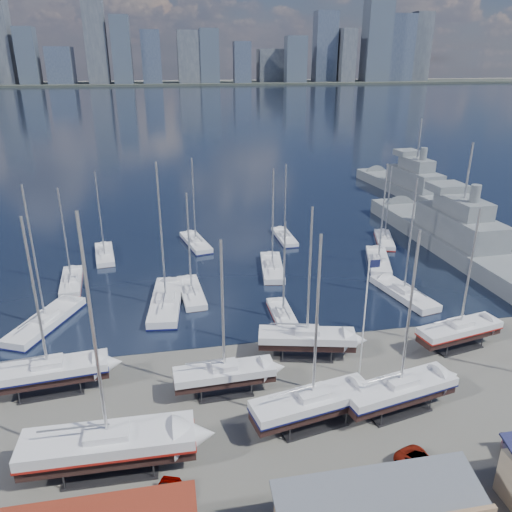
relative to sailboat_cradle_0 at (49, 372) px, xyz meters
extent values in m
plane|color=#605E59|center=(22.17, -5.33, -2.08)|extent=(1400.00, 1400.00, 0.00)
cube|color=#19233A|center=(22.17, 304.67, -2.23)|extent=(1400.00, 600.00, 0.40)
cube|color=#2D332D|center=(22.17, 564.67, -0.98)|extent=(1400.00, 80.00, 2.20)
cube|color=#595E66|center=(-146.38, 564.13, 42.03)|extent=(22.49, 24.47, 83.83)
cube|color=#3D4756|center=(-119.80, 556.98, 28.11)|extent=(19.55, 21.83, 55.97)
cube|color=#475166|center=(-89.02, 563.25, 18.69)|extent=(26.03, 30.49, 37.14)
cube|color=#595E66|center=(-48.79, 551.62, 43.94)|extent=(21.60, 16.58, 87.63)
cube|color=#3D4756|center=(-23.21, 553.04, 33.92)|extent=(19.42, 28.42, 67.60)
cube|color=#475166|center=(7.17, 556.26, 27.17)|extent=(20.24, 23.80, 54.09)
cube|color=#595E66|center=(47.95, 553.00, 27.12)|extent=(24.62, 19.72, 54.00)
cube|color=#3D4756|center=(69.81, 551.22, 28.11)|extent=(20.75, 17.93, 55.97)
cube|color=#475166|center=(106.27, 549.54, 21.63)|extent=(18.36, 16.25, 43.03)
cube|color=#595E66|center=(142.41, 568.45, 17.97)|extent=(28.49, 22.03, 35.69)
cube|color=#3D4756|center=(167.89, 550.66, 24.68)|extent=(23.34, 17.87, 49.11)
cube|color=#475166|center=(207.15, 565.51, 38.10)|extent=(25.35, 19.79, 75.95)
cube|color=#595E66|center=(230.56, 559.00, 28.96)|extent=(17.00, 27.45, 57.67)
cube|color=#3D4756|center=(267.71, 558.91, 53.14)|extent=(29.28, 24.05, 106.04)
cube|color=#475166|center=(299.71, 568.38, 37.32)|extent=(30.82, 28.37, 74.41)
cube|color=#595E66|center=(329.56, 570.21, 38.86)|extent=(21.74, 17.03, 77.48)
cube|color=#2D2D33|center=(0.00, 0.00, -2.00)|extent=(5.67, 3.01, 0.16)
cube|color=black|center=(0.00, 0.00, -0.48)|extent=(10.10, 3.30, 0.79)
cube|color=silver|center=(0.00, 0.00, 0.31)|extent=(10.14, 3.71, 0.79)
cube|color=#0C0F3F|center=(0.00, 0.00, -0.05)|extent=(10.25, 3.75, 0.16)
cube|color=silver|center=(0.00, 0.00, 0.96)|extent=(2.63, 1.90, 0.50)
cylinder|color=#B2B2B7|center=(0.00, 0.00, 7.41)|extent=(0.22, 0.22, 13.40)
cube|color=#2D2D33|center=(5.89, -10.27, -2.00)|extent=(6.63, 3.11, 0.16)
cube|color=black|center=(5.89, -10.27, -0.40)|extent=(12.02, 3.03, 0.96)
cube|color=silver|center=(5.89, -10.27, 0.56)|extent=(12.02, 3.53, 0.96)
cube|color=maroon|center=(5.89, -10.27, 0.12)|extent=(12.14, 3.57, 0.19)
cube|color=silver|center=(5.89, -10.27, 1.29)|extent=(3.02, 2.06, 0.50)
cylinder|color=#B2B2B7|center=(5.89, -10.27, 9.12)|extent=(0.22, 0.22, 16.17)
cube|color=#2D2D33|center=(14.98, -3.04, -2.00)|extent=(4.89, 2.40, 0.16)
cube|color=black|center=(14.98, -3.04, -0.53)|extent=(8.80, 2.45, 0.70)
cube|color=silver|center=(14.98, -3.04, 0.17)|extent=(8.82, 2.82, 0.70)
cube|color=silver|center=(14.98, -3.04, 0.77)|extent=(2.24, 1.56, 0.50)
cylinder|color=#B2B2B7|center=(14.98, -3.04, 6.40)|extent=(0.22, 0.22, 11.77)
cube|color=#2D2D33|center=(21.31, -8.35, -2.00)|extent=(5.86, 3.53, 0.16)
cube|color=black|center=(21.31, -8.35, -0.48)|extent=(10.22, 4.26, 0.80)
cube|color=silver|center=(21.31, -8.35, 0.31)|extent=(10.30, 4.67, 0.80)
cube|color=#0C0F3F|center=(21.31, -8.35, -0.05)|extent=(10.41, 4.72, 0.16)
cube|color=silver|center=(21.31, -8.35, 0.96)|extent=(2.77, 2.12, 0.50)
cylinder|color=#B2B2B7|center=(21.31, -8.35, 7.43)|extent=(0.22, 0.22, 13.43)
cube|color=#2D2D33|center=(23.62, 1.27, -2.00)|extent=(5.55, 3.47, 0.16)
cube|color=black|center=(23.62, 1.27, -0.51)|extent=(9.62, 4.31, 0.75)
cube|color=silver|center=(23.62, 1.27, 0.24)|extent=(9.71, 4.69, 0.75)
cube|color=silver|center=(23.62, 1.27, 0.87)|extent=(2.64, 2.07, 0.50)
cylinder|color=#B2B2B7|center=(23.62, 1.27, 6.93)|extent=(0.22, 0.22, 12.63)
cube|color=#2D2D33|center=(28.85, -8.04, -2.00)|extent=(5.78, 3.52, 0.16)
cube|color=black|center=(28.85, -8.04, -0.49)|extent=(10.06, 4.29, 0.78)
cube|color=silver|center=(28.85, -8.04, 0.30)|extent=(10.15, 4.69, 0.78)
cube|color=#0C0F3F|center=(28.85, -8.04, -0.07)|extent=(10.25, 4.74, 0.16)
cube|color=silver|center=(28.85, -8.04, 0.94)|extent=(2.73, 2.11, 0.50)
cylinder|color=#B2B2B7|center=(28.85, -8.04, 7.30)|extent=(0.22, 0.22, 13.22)
cube|color=#2D2D33|center=(39.18, -0.01, -2.00)|extent=(5.29, 3.20, 0.16)
cube|color=black|center=(39.18, -0.01, -0.52)|extent=(9.22, 3.89, 0.72)
cube|color=silver|center=(39.18, -0.01, 0.20)|extent=(9.30, 4.26, 0.72)
cube|color=maroon|center=(39.18, -0.01, -0.13)|extent=(9.39, 4.30, 0.14)
cube|color=silver|center=(39.18, -0.01, 0.81)|extent=(2.50, 1.93, 0.50)
cylinder|color=#B2B2B7|center=(39.18, -0.01, 6.61)|extent=(0.22, 0.22, 12.12)
cube|color=black|center=(-2.87, 12.44, -2.38)|extent=(7.02, 11.07, 0.88)
cube|color=silver|center=(-2.87, 12.44, -1.50)|extent=(7.44, 11.27, 0.88)
cube|color=#0C0F3F|center=(-2.87, 12.44, -1.91)|extent=(7.52, 11.38, 0.18)
cube|color=silver|center=(-2.87, 12.44, -0.81)|extent=(2.84, 3.27, 0.50)
cylinder|color=#B2B2B7|center=(-2.87, 12.44, 6.36)|extent=(0.22, 0.22, 14.85)
cube|color=black|center=(-1.74, 23.25, -2.31)|extent=(2.90, 9.06, 0.71)
cube|color=silver|center=(-1.74, 23.25, -1.60)|extent=(3.27, 9.10, 0.71)
cube|color=maroon|center=(-1.74, 23.25, -1.93)|extent=(3.30, 9.19, 0.14)
cube|color=silver|center=(-1.74, 23.25, -1.00)|extent=(1.69, 2.35, 0.50)
cylinder|color=#B2B2B7|center=(-1.74, 23.25, 4.77)|extent=(0.22, 0.22, 12.03)
cube|color=black|center=(1.62, 32.37, -2.31)|extent=(3.25, 9.10, 0.71)
cube|color=silver|center=(1.62, 32.37, -1.60)|extent=(3.62, 9.15, 0.71)
cube|color=silver|center=(1.62, 32.37, -1.00)|extent=(1.77, 2.40, 0.50)
cylinder|color=#B2B2B7|center=(1.62, 32.37, 4.76)|extent=(0.22, 0.22, 12.01)
cube|color=black|center=(10.28, 14.74, -2.41)|extent=(4.09, 12.16, 0.95)
cube|color=silver|center=(10.28, 14.74, -1.46)|extent=(4.59, 12.21, 0.95)
cube|color=#0C0F3F|center=(10.28, 14.74, -1.90)|extent=(4.63, 12.33, 0.19)
cube|color=silver|center=(10.28, 14.74, -0.73)|extent=(2.31, 3.18, 0.50)
cylinder|color=#B2B2B7|center=(10.28, 14.74, 7.07)|extent=(0.22, 0.22, 16.10)
cube|color=black|center=(13.40, 16.97, -2.32)|extent=(2.84, 9.22, 0.73)
cube|color=silver|center=(13.40, 16.97, -1.59)|extent=(3.22, 9.25, 0.73)
cube|color=silver|center=(13.40, 16.97, -0.98)|extent=(1.69, 2.38, 0.50)
cylinder|color=#B2B2B7|center=(13.40, 16.97, 4.90)|extent=(0.22, 0.22, 12.26)
cube|color=black|center=(15.26, 34.97, -2.34)|extent=(4.25, 9.81, 0.76)
cube|color=silver|center=(15.26, 34.97, -1.57)|extent=(4.64, 9.90, 0.76)
cube|color=#0C0F3F|center=(15.26, 34.97, -1.92)|extent=(4.69, 10.00, 0.15)
cube|color=silver|center=(15.26, 34.97, -0.94)|extent=(2.08, 2.67, 0.50)
cylinder|color=#B2B2B7|center=(15.26, 34.97, 5.25)|extent=(0.22, 0.22, 12.89)
cube|color=black|center=(23.17, 9.08, -2.29)|extent=(1.94, 8.02, 0.64)
cube|color=silver|center=(23.17, 9.08, -1.65)|extent=(2.28, 8.02, 0.64)
cube|color=maroon|center=(23.17, 9.08, -1.94)|extent=(2.30, 8.10, 0.13)
cube|color=silver|center=(23.17, 9.08, -1.07)|extent=(1.36, 2.01, 0.50)
cylinder|color=#B2B2B7|center=(23.17, 9.08, 4.08)|extent=(0.22, 0.22, 10.82)
cube|color=black|center=(24.92, 22.77, -2.35)|extent=(3.78, 10.16, 0.79)
cube|color=silver|center=(24.92, 22.77, -1.55)|extent=(4.19, 10.22, 0.79)
cube|color=silver|center=(24.92, 22.77, -0.91)|extent=(2.01, 2.70, 0.50)
cylinder|color=#B2B2B7|center=(24.92, 22.77, 5.54)|extent=(0.22, 0.22, 13.40)
cube|color=black|center=(29.66, 34.98, -2.30)|extent=(2.19, 8.58, 0.68)
cube|color=silver|center=(29.66, 34.98, -1.62)|extent=(2.55, 8.58, 0.68)
cube|color=#0C0F3F|center=(29.66, 34.98, -1.93)|extent=(2.57, 8.67, 0.14)
cube|color=silver|center=(29.66, 34.98, -1.03)|extent=(1.47, 2.16, 0.50)
cylinder|color=#B2B2B7|center=(29.66, 34.98, 4.49)|extent=(0.22, 0.22, 11.53)
cube|color=black|center=(39.11, 11.81, -2.36)|extent=(4.52, 10.61, 0.83)
cube|color=silver|center=(39.11, 11.81, -1.53)|extent=(4.94, 10.70, 0.83)
cube|color=silver|center=(39.11, 11.81, -0.87)|extent=(2.23, 2.88, 0.50)
cylinder|color=#B2B2B7|center=(39.11, 11.81, 5.85)|extent=(0.22, 0.22, 13.94)
cube|color=black|center=(40.36, 22.32, -2.35)|extent=(5.41, 10.25, 0.80)
cube|color=silver|center=(40.36, 22.32, -1.55)|extent=(5.80, 10.38, 0.80)
cube|color=#0C0F3F|center=(40.36, 22.32, -1.92)|extent=(5.86, 10.48, 0.16)
cube|color=silver|center=(40.36, 22.32, -0.90)|extent=(2.38, 2.90, 0.50)
cylinder|color=#B2B2B7|center=(40.36, 22.32, 5.60)|extent=(0.22, 0.22, 13.51)
cube|color=black|center=(45.06, 30.68, -2.30)|extent=(4.53, 8.77, 0.68)
cube|color=silver|center=(45.06, 30.68, -1.62)|extent=(4.87, 8.87, 0.68)
cube|color=maroon|center=(45.06, 30.68, -1.93)|extent=(4.92, 8.96, 0.14)
cube|color=silver|center=(45.06, 30.68, -1.03)|extent=(2.02, 2.47, 0.50)
cylinder|color=#B2B2B7|center=(45.06, 30.68, 4.49)|extent=(0.22, 0.22, 11.54)
cube|color=slate|center=(53.93, 24.51, -1.62)|extent=(8.58, 45.62, 4.09)
cube|color=slate|center=(53.93, 24.51, 2.22)|extent=(6.27, 16.06, 3.60)
cube|color=slate|center=(53.93, 24.51, 5.22)|extent=(4.62, 9.21, 2.40)
cube|color=slate|center=(53.80, 29.05, 6.92)|extent=(5.22, 4.69, 1.20)
cylinder|color=#B2B2B7|center=(53.93, 24.51, 10.42)|extent=(0.30, 0.30, 8.00)
cube|color=slate|center=(62.98, 56.17, -1.67)|extent=(10.16, 40.37, 3.59)
cube|color=slate|center=(62.98, 56.17, 1.93)|extent=(6.42, 14.40, 3.60)
cube|color=slate|center=(62.98, 56.17, 4.93)|extent=(4.58, 8.32, 2.40)
cube|color=slate|center=(62.60, 60.15, 6.63)|extent=(4.83, 4.40, 1.20)
cylinder|color=#B2B2B7|center=(62.98, 56.17, 10.13)|extent=(0.30, 0.30, 8.00)
imported|color=gray|center=(9.40, -14.77, -1.34)|extent=(3.11, 4.68, 1.48)
imported|color=gray|center=(20.79, -16.33, -1.27)|extent=(5.18, 3.08, 1.61)
imported|color=gray|center=(27.66, -15.49, -1.37)|extent=(3.83, 5.58, 1.42)
cylinder|color=white|center=(27.60, -2.73, 3.82)|extent=(0.12, 0.12, 11.79)
cube|color=#14183F|center=(28.10, -2.73, 9.12)|extent=(0.98, 0.05, 0.69)
camera|label=1|loc=(10.92, -39.29, 25.33)|focal=35.00mm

